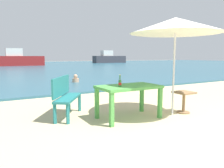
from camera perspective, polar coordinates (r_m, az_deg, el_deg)
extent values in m
plane|color=beige|center=(4.56, 24.50, -11.41)|extent=(120.00, 120.00, 0.00)
cube|color=#2D6075|center=(32.70, -23.61, 4.34)|extent=(120.00, 50.00, 0.08)
cube|color=#4C9E47|center=(4.87, 4.47, -0.75)|extent=(1.40, 0.80, 0.06)
cube|color=#4C9E47|center=(4.33, -0.08, -6.89)|extent=(0.08, 0.08, 0.70)
cube|color=#4C9E47|center=(5.07, 12.62, -4.95)|extent=(0.08, 0.08, 0.70)
cube|color=#4C9E47|center=(4.92, -4.03, -5.18)|extent=(0.08, 0.08, 0.70)
cube|color=#4C9E47|center=(5.58, 7.91, -3.72)|extent=(0.08, 0.08, 0.70)
cylinder|color=#2D662D|center=(4.62, 2.12, 0.17)|extent=(0.06, 0.06, 0.16)
cone|color=#2D662D|center=(4.61, 2.13, 1.12)|extent=(0.06, 0.06, 0.03)
cylinder|color=#2D662D|center=(4.61, 2.13, 1.83)|extent=(0.03, 0.03, 0.09)
cylinder|color=red|center=(4.62, 2.12, 0.07)|extent=(0.07, 0.07, 0.05)
cylinder|color=gold|center=(4.60, 2.13, 2.42)|extent=(0.03, 0.03, 0.01)
cylinder|color=silver|center=(5.28, 16.13, 4.18)|extent=(0.04, 0.04, 2.30)
cone|color=silver|center=(5.32, 16.52, 14.68)|extent=(2.10, 2.10, 0.36)
cube|color=olive|center=(5.65, 18.61, -2.15)|extent=(0.44, 0.44, 0.04)
cylinder|color=olive|center=(5.70, 18.50, -4.83)|extent=(0.07, 0.07, 0.50)
cylinder|color=olive|center=(5.75, 18.40, -7.12)|extent=(0.32, 0.32, 0.03)
cube|color=#237275|center=(5.13, -11.57, -3.64)|extent=(0.97, 1.20, 0.05)
cube|color=#237275|center=(5.13, -13.37, -0.52)|extent=(0.70, 1.02, 0.44)
cube|color=#237275|center=(4.63, -11.66, -7.86)|extent=(0.06, 0.06, 0.42)
cube|color=#237275|center=(5.67, -8.64, -4.99)|extent=(0.06, 0.06, 0.42)
cube|color=#237275|center=(4.71, -14.96, -7.69)|extent=(0.06, 0.06, 0.42)
cube|color=#237275|center=(5.73, -11.38, -4.90)|extent=(0.06, 0.06, 0.42)
cylinder|color=tan|center=(11.37, -9.65, 1.02)|extent=(0.34, 0.34, 0.20)
sphere|color=tan|center=(11.35, -9.67, 2.05)|extent=(0.21, 0.21, 0.21)
cube|color=#38383F|center=(44.91, -0.67, 6.57)|extent=(6.95, 1.90, 1.42)
cube|color=silver|center=(44.60, -1.38, 8.18)|extent=(2.21, 1.42, 1.11)
cube|color=maroon|center=(33.54, -23.45, 5.66)|extent=(6.75, 1.84, 1.38)
cube|color=silver|center=(33.47, -24.61, 7.70)|extent=(2.15, 1.38, 1.07)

